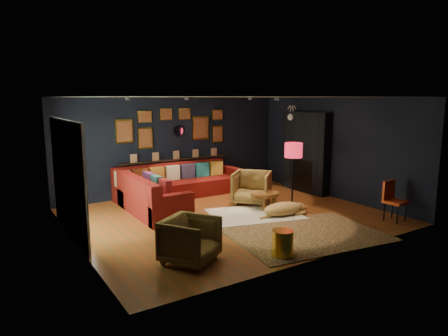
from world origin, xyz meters
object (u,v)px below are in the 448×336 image
dog (283,206)px  pouf (161,208)px  armchair_right (252,186)px  orange_chair (393,197)px  gold_stool (283,243)px  floor_lamp (293,153)px  coffee_table (266,196)px  armchair_left (190,238)px  sectional (169,190)px

dog → pouf: bearing=155.6°
armchair_right → orange_chair: 3.20m
gold_stool → floor_lamp: floor_lamp is taller
coffee_table → armchair_left: bearing=-149.1°
orange_chair → armchair_left: bearing=171.6°
gold_stool → dog: (1.50, 1.73, 0.00)m
sectional → armchair_right: 2.05m
gold_stool → floor_lamp: size_ratio=0.29×
pouf → armchair_left: armchair_left is taller
orange_chair → dog: (-1.75, 1.48, -0.28)m
coffee_table → armchair_left: armchair_left is taller
gold_stool → orange_chair: size_ratio=0.52×
sectional → orange_chair: size_ratio=3.98×
pouf → armchair_right: (2.33, -0.17, 0.24)m
orange_chair → floor_lamp: 2.40m
coffee_table → sectional: bearing=131.7°
armchair_right → orange_chair: (1.71, -2.70, 0.06)m
dog → sectional: bearing=130.5°
coffee_table → dog: bearing=-90.0°
coffee_table → gold_stool: bearing=-122.6°
armchair_left → armchair_right: 3.74m
floor_lamp → gold_stool: bearing=-134.7°
dog → floor_lamp: bearing=43.2°
gold_stool → orange_chair: orange_chair is taller
coffee_table → dog: size_ratio=0.59×
sectional → coffee_table: size_ratio=4.40×
coffee_table → floor_lamp: 1.23m
armchair_left → coffee_table: bearing=-1.4°
sectional → dog: size_ratio=2.60×
dog → armchair_left: bearing=-152.0°
sectional → pouf: bearing=-123.5°
floor_lamp → dog: bearing=-143.6°
sectional → gold_stool: (0.11, -4.16, -0.10)m
sectional → armchair_left: 3.77m
gold_stool → floor_lamp: (2.28, 2.30, 1.06)m
armchair_left → armchair_right: size_ratio=0.90×
armchair_right → gold_stool: (-1.53, -2.95, -0.22)m
armchair_left → orange_chair: (4.63, -0.36, 0.11)m
orange_chair → sectional: bearing=126.8°
armchair_right → floor_lamp: (0.74, -0.65, 0.84)m
orange_chair → dog: size_ratio=0.65×
sectional → floor_lamp: floor_lamp is taller
pouf → orange_chair: size_ratio=0.65×
armchair_right → orange_chair: armchair_right is taller
armchair_left → floor_lamp: bearing=-7.6°
armchair_right → floor_lamp: floor_lamp is taller
sectional → armchair_right: size_ratio=3.83×
coffee_table → dog: dog is taller
gold_stool → orange_chair: 3.27m
armchair_right → floor_lamp: 1.29m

